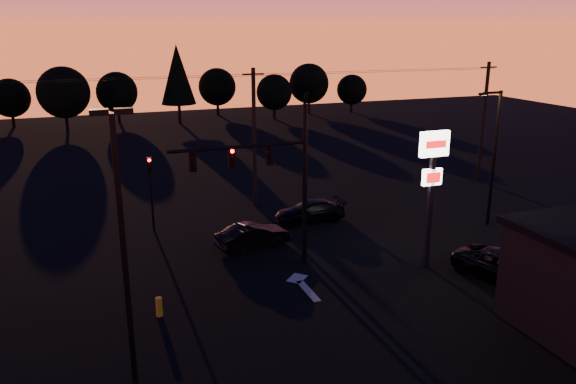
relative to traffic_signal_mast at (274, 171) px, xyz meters
name	(u,v)px	position (x,y,z in m)	size (l,w,h in m)	color
ground	(306,302)	(0.10, -3.99, -4.94)	(120.00, 120.00, 0.00)	black
lane_arrow	(303,285)	(0.60, -2.33, -4.93)	(1.20, 3.10, 0.01)	beige
traffic_signal_mast	(274,171)	(0.00, 0.00, 0.00)	(6.79, 0.52, 8.58)	black
secondary_signal	(151,183)	(-4.90, 7.49, -2.07)	(0.30, 0.31, 4.35)	black
parking_lot_light	(122,232)	(-7.40, -6.99, 0.33)	(1.25, 0.30, 9.14)	black
pylon_sign	(432,171)	(7.10, -2.49, -0.02)	(1.50, 0.28, 6.80)	black
streetlight	(493,153)	(14.01, 1.51, -0.52)	(1.55, 0.35, 8.00)	black
utility_pole_1	(254,137)	(2.10, 10.01, -0.34)	(1.40, 0.26, 9.00)	black
utility_pole_2	(483,122)	(20.10, 10.01, -0.34)	(1.40, 0.26, 9.00)	black
power_wires	(253,75)	(2.10, 10.01, 3.63)	(36.00, 1.22, 0.07)	black
bollard	(159,307)	(-6.02, -2.97, -4.53)	(0.27, 0.27, 0.82)	gold
tree_1	(10,98)	(-15.90, 49.01, -1.50)	(4.54, 4.54, 5.71)	black
tree_2	(63,92)	(-9.90, 44.01, -0.57)	(5.77, 5.78, 7.26)	black
tree_3	(117,92)	(-3.90, 48.01, -1.19)	(4.95, 4.95, 6.22)	black
tree_4	(177,74)	(3.10, 45.01, 0.99)	(4.18, 4.18, 9.50)	black
tree_5	(217,87)	(9.10, 50.01, -1.19)	(4.95, 4.95, 6.22)	black
tree_6	(274,92)	(15.10, 44.01, -1.50)	(4.54, 4.54, 5.71)	black
tree_7	(309,84)	(21.10, 47.01, -0.88)	(5.36, 5.36, 6.74)	black
tree_8	(352,90)	(27.10, 46.01, -1.82)	(4.12, 4.12, 5.19)	black
car_mid	(253,236)	(-0.21, 2.87, -4.28)	(1.39, 4.00, 1.32)	black
car_right	(310,211)	(4.28, 5.77, -4.31)	(1.77, 4.34, 1.26)	black
suv_parked	(503,266)	(9.68, -5.00, -4.28)	(2.18, 4.73, 1.32)	black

